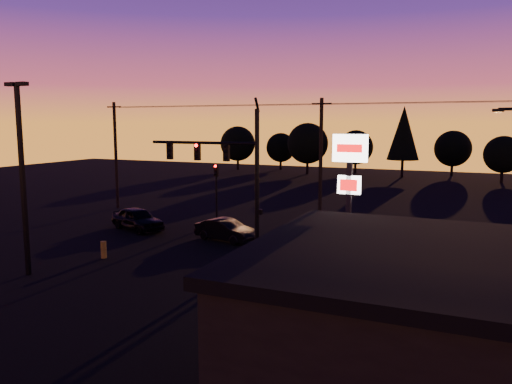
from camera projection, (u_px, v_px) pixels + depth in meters
ground at (195, 276)px, 23.83m from camera, size 120.00×120.00×0.00m
lane_arrow at (220, 268)px, 25.14m from camera, size 1.20×3.10×0.01m
traffic_signal_mast at (230, 167)px, 26.81m from camera, size 6.79×0.52×8.58m
secondary_signal at (216, 185)px, 35.85m from camera, size 0.30×0.31×4.35m
parking_lot_light at (22, 166)px, 23.39m from camera, size 1.25×0.30×9.14m
pylon_sign at (349, 178)px, 21.71m from camera, size 1.50×0.28×6.80m
utility_pole_0 at (116, 155)px, 42.29m from camera, size 1.40×0.26×9.00m
utility_pole_1 at (321, 161)px, 35.08m from camera, size 1.40×0.26×9.00m
power_wires at (322, 104)px, 34.53m from camera, size 36.00×1.22×0.07m
store_building at (511, 346)px, 11.54m from camera, size 12.40×8.40×4.25m
bollard at (104, 250)px, 27.02m from camera, size 0.31×0.31×0.92m
tree_0 at (238, 144)px, 77.38m from camera, size 5.36×5.36×6.74m
tree_1 at (281, 148)px, 77.78m from camera, size 4.54×4.54×5.71m
tree_2 at (308, 143)px, 70.71m from camera, size 5.77×5.78×7.26m
tree_3 at (356, 147)px, 72.02m from camera, size 4.95×4.95×6.22m
tree_4 at (404, 133)px, 66.20m from camera, size 4.18×4.18×9.50m
tree_5 at (453, 149)px, 68.62m from camera, size 4.95×4.95×6.22m
tree_6 at (503, 155)px, 60.83m from camera, size 4.54×4.54×5.71m
car_left at (138, 219)px, 34.11m from camera, size 4.84×3.29×1.53m
car_mid at (226, 230)px, 30.98m from camera, size 4.33×2.31×1.36m
car_right at (383, 242)px, 27.88m from camera, size 4.73×2.40×1.32m
suv_parked at (456, 309)px, 18.02m from camera, size 2.44×4.57×1.22m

